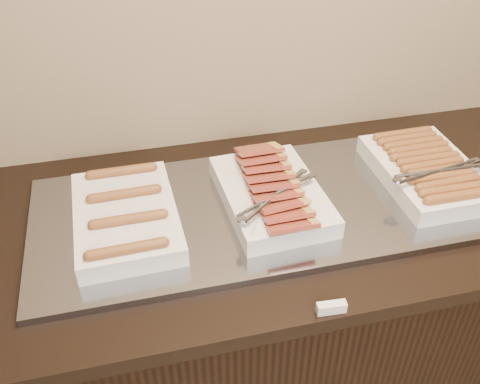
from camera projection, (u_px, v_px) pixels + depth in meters
name	position (u px, v px, depth m)	size (l,w,h in m)	color
counter	(270.00, 320.00, 1.67)	(2.06, 0.76, 0.90)	black
warming_tray	(268.00, 206.00, 1.39)	(1.20, 0.50, 0.02)	gray
dish_left	(126.00, 216.00, 1.30)	(0.25, 0.37, 0.07)	white
dish_center	(272.00, 193.00, 1.36)	(0.27, 0.38, 0.09)	white
dish_right	(428.00, 170.00, 1.44)	(0.26, 0.37, 0.08)	white
label_holder	(331.00, 308.00, 1.11)	(0.06, 0.02, 0.03)	white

